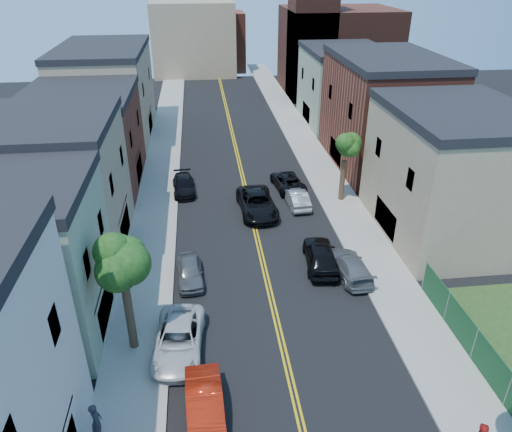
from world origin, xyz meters
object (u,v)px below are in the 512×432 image
object	(u,v)px
silver_car_right	(297,198)
dark_car_right_far	(288,181)
pedestrian_left	(96,421)
grey_car_right	(351,266)
black_car_left	(184,185)
red_sedan	(205,408)
black_suv_lane	(257,203)
white_pickup	(179,340)
black_car_right	(321,255)
grey_car_left	(190,272)

from	to	relation	value
silver_car_right	dark_car_right_far	xyz separation A→B (m)	(-0.14, 3.44, -0.01)
dark_car_right_far	pedestrian_left	size ratio (longest dim) A/B	2.61
grey_car_right	dark_car_right_far	bearing A→B (deg)	-86.31
black_car_left	grey_car_right	bearing A→B (deg)	-55.58
grey_car_right	dark_car_right_far	world-z (taller)	dark_car_right_far
grey_car_right	black_car_left	bearing A→B (deg)	-55.46
red_sedan	silver_car_right	size ratio (longest dim) A/B	1.10
silver_car_right	pedestrian_left	size ratio (longest dim) A/B	2.23
silver_car_right	black_suv_lane	size ratio (longest dim) A/B	0.71
grey_car_right	pedestrian_left	xyz separation A→B (m)	(-14.32, -10.64, 0.42)
white_pickup	black_suv_lane	world-z (taller)	black_suv_lane
black_car_right	dark_car_right_far	xyz separation A→B (m)	(0.00, 12.57, -0.16)
grey_car_right	silver_car_right	bearing A→B (deg)	-84.79
white_pickup	black_suv_lane	size ratio (longest dim) A/B	0.89
grey_car_right	silver_car_right	xyz separation A→B (m)	(-1.56, 10.40, 0.02)
grey_car_left	pedestrian_left	world-z (taller)	pedestrian_left
white_pickup	black_car_left	distance (m)	19.80
red_sedan	dark_car_right_far	bearing A→B (deg)	69.00
white_pickup	dark_car_right_far	size ratio (longest dim) A/B	1.08
pedestrian_left	black_car_left	bearing A→B (deg)	-22.86
silver_car_right	black_suv_lane	xyz separation A→B (m)	(-3.44, -0.88, 0.13)
white_pickup	grey_car_right	size ratio (longest dim) A/B	1.14
black_car_left	black_suv_lane	distance (m)	7.58
grey_car_right	black_car_right	distance (m)	2.13
red_sedan	black_car_left	distance (m)	24.39
black_car_right	grey_car_left	bearing A→B (deg)	9.69
red_sedan	black_suv_lane	distance (m)	20.28
red_sedan	grey_car_right	size ratio (longest dim) A/B	0.99
white_pickup	dark_car_right_far	xyz separation A→B (m)	(9.30, 19.49, -0.05)
red_sedan	black_car_left	xyz separation A→B (m)	(-1.26, 24.36, -0.11)
grey_car_left	grey_car_right	xyz separation A→B (m)	(10.42, -0.64, 0.01)
grey_car_left	silver_car_right	distance (m)	13.18
grey_car_left	black_suv_lane	world-z (taller)	black_suv_lane
grey_car_left	red_sedan	bearing A→B (deg)	-90.03
black_suv_lane	grey_car_right	bearing A→B (deg)	-65.51
black_suv_lane	pedestrian_left	distance (m)	22.21
black_car_left	black_car_right	distance (m)	15.89
black_car_left	black_suv_lane	bearing A→B (deg)	-41.10
white_pickup	pedestrian_left	bearing A→B (deg)	-118.62
red_sedan	grey_car_left	size ratio (longest dim) A/B	1.17
grey_car_right	black_suv_lane	distance (m)	10.76
black_car_left	grey_car_right	distance (m)	17.93
grey_car_right	black_suv_lane	xyz separation A→B (m)	(-5.00, 9.52, 0.15)
white_pickup	pedestrian_left	size ratio (longest dim) A/B	2.81
black_car_left	pedestrian_left	world-z (taller)	pedestrian_left
grey_car_right	silver_car_right	distance (m)	10.52
black_car_right	black_suv_lane	xyz separation A→B (m)	(-3.30, 8.25, -0.02)
black_suv_lane	pedestrian_left	world-z (taller)	pedestrian_left
black_car_left	pedestrian_left	size ratio (longest dim) A/B	2.39
grey_car_right	black_suv_lane	size ratio (longest dim) A/B	0.79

